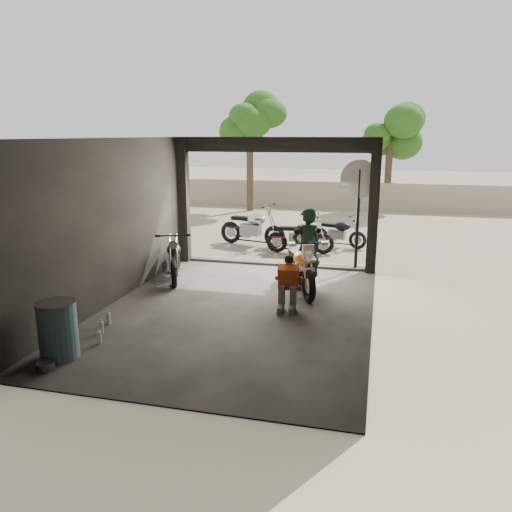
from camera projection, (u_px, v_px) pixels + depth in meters
The scene contains 16 objects.
ground at pixel (237, 311), 9.43m from camera, with size 80.00×80.00×0.00m, color #7A6D56.
garage at pixel (244, 240), 9.65m from camera, with size 7.00×7.13×3.20m.
boundary_wall at pixel (323, 195), 22.49m from camera, with size 18.00×0.30×1.20m, color gray.
tree_left at pixel (250, 116), 20.97m from camera, with size 2.20×2.20×5.60m.
tree_right at pixel (391, 127), 21.13m from camera, with size 2.20×2.20×5.00m.
main_bike at pixel (300, 264), 10.45m from camera, with size 0.75×1.82×1.22m, color beige, non-canonical shape.
left_bike at pixel (174, 255), 11.42m from camera, with size 0.70×1.70×1.15m, color black, non-canonical shape.
outside_bike_a at pixel (252, 225), 14.87m from camera, with size 0.77×1.88×1.27m, color black, non-canonical shape.
outside_bike_b at pixel (300, 234), 13.91m from camera, with size 0.68×1.64×1.11m, color #451022, non-canonical shape.
outside_bike_c at pixel (339, 230), 14.71m from camera, with size 0.61×1.49×1.01m, color black, non-canonical shape.
rider at pixel (306, 250), 10.51m from camera, with size 0.65×0.43×1.79m, color black.
mechanic at pixel (288, 285), 9.39m from camera, with size 0.51×0.69×1.00m, color #BB4619, non-canonical shape.
stool at pixel (300, 276), 10.40m from camera, with size 0.33×0.33×0.46m.
helmet at pixel (300, 267), 10.34m from camera, with size 0.27×0.28×0.25m, color white.
oil_drum at pixel (58, 331), 7.36m from camera, with size 0.57×0.57×0.88m, color #3C6166.
sign_post at pixel (359, 196), 11.82m from camera, with size 0.90×0.08×2.69m.
Camera 1 is at (2.50, -8.56, 3.27)m, focal length 35.00 mm.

